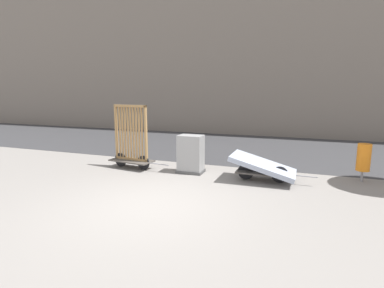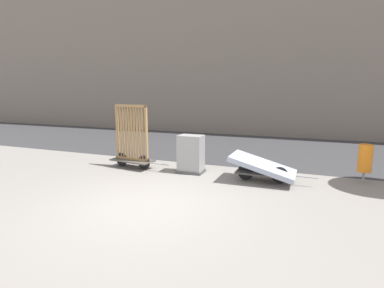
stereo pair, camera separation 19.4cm
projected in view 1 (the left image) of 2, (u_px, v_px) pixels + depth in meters
name	position (u px, v px, depth m)	size (l,w,h in m)	color
ground_plane	(149.00, 206.00, 6.48)	(60.00, 60.00, 0.00)	gray
road_strip	(229.00, 146.00, 13.51)	(56.00, 7.32, 0.01)	#38383A
building_facade	(253.00, 46.00, 17.85)	(48.00, 4.00, 10.19)	slate
bike_cart_with_bedframe	(131.00, 146.00, 9.54)	(2.14, 0.82, 2.03)	#4C4742
bike_cart_with_mattress	(263.00, 167.00, 8.19)	(2.28, 1.11, 0.74)	#4C4742
utility_cabinet	(191.00, 155.00, 9.05)	(0.79, 0.57, 1.15)	#4C4C4C
trash_bin	(364.00, 158.00, 8.11)	(0.35, 0.35, 1.05)	gray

